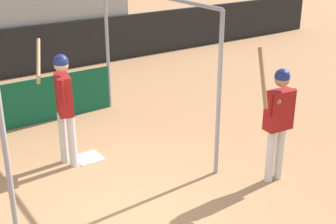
# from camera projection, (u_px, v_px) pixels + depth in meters

# --- Properties ---
(ground_plane) EXTENTS (60.00, 60.00, 0.00)m
(ground_plane) POSITION_uv_depth(u_px,v_px,m) (129.00, 221.00, 6.42)
(ground_plane) COLOR #A8754C
(batting_cage) EXTENTS (3.33, 3.75, 2.68)m
(batting_cage) POSITION_uv_depth(u_px,v_px,m) (49.00, 76.00, 8.56)
(batting_cage) COLOR gray
(batting_cage) RESTS_ON ground
(home_plate) EXTENTS (0.44, 0.44, 0.02)m
(home_plate) POSITION_uv_depth(u_px,v_px,m) (88.00, 158.00, 8.15)
(home_plate) COLOR white
(home_plate) RESTS_ON ground
(player_batter) EXTENTS (0.59, 0.95, 2.06)m
(player_batter) POSITION_uv_depth(u_px,v_px,m) (63.00, 99.00, 7.54)
(player_batter) COLOR silver
(player_batter) RESTS_ON ground
(player_waiting) EXTENTS (0.79, 0.52, 2.14)m
(player_waiting) POSITION_uv_depth(u_px,v_px,m) (278.00, 114.00, 7.06)
(player_waiting) COLOR silver
(player_waiting) RESTS_ON ground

